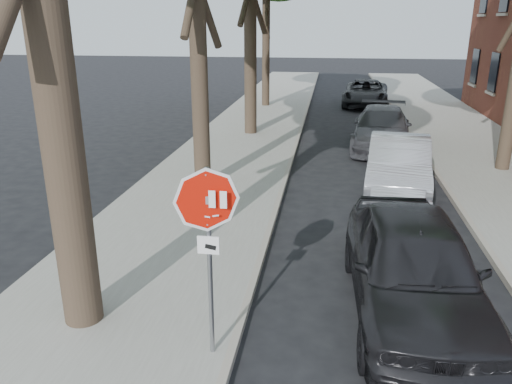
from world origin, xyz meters
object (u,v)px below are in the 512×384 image
at_px(stop_sign, 208,228).
at_px(car_a, 413,266).
at_px(car_c, 382,128).
at_px(car_d, 366,93).
at_px(car_b, 398,165).

relative_size(stop_sign, car_a, 0.56).
bearing_deg(car_c, car_d, 95.64).
bearing_deg(car_b, car_a, -88.10).
bearing_deg(car_d, car_b, -84.77).
height_order(stop_sign, car_a, stop_sign).
xyz_separation_m(car_a, car_d, (0.49, 20.68, -0.11)).
relative_size(stop_sign, car_c, 0.53).
distance_m(car_c, car_d, 9.62).
bearing_deg(stop_sign, car_d, 81.58).
relative_size(car_b, car_d, 0.89).
height_order(stop_sign, car_b, stop_sign).
xyz_separation_m(car_b, car_c, (0.00, 5.00, -0.01)).
height_order(car_c, car_d, car_c).
bearing_deg(car_d, car_a, -86.14).
xyz_separation_m(car_c, car_d, (0.00, 9.62, -0.03)).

